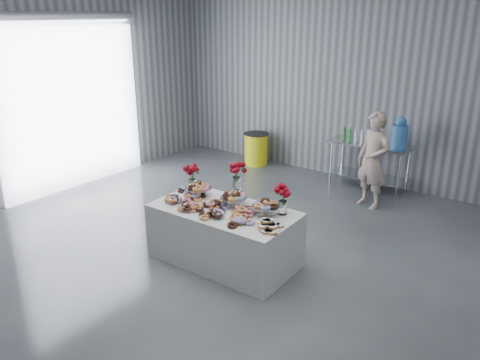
% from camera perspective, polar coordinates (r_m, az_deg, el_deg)
% --- Properties ---
extents(ground, '(9.00, 9.00, 0.00)m').
position_cam_1_polar(ground, '(6.26, -5.11, -10.56)').
color(ground, '#3B3E43').
rests_on(ground, ground).
extents(room_walls, '(8.04, 9.04, 4.02)m').
position_cam_1_polar(room_walls, '(5.67, -7.58, 14.41)').
color(room_walls, gray).
rests_on(room_walls, ground).
extents(display_table, '(1.92, 1.05, 0.75)m').
position_cam_1_polar(display_table, '(6.23, -1.93, -6.73)').
color(display_table, silver).
rests_on(display_table, ground).
extents(prep_table, '(1.50, 0.60, 0.90)m').
position_cam_1_polar(prep_table, '(9.00, 15.52, 2.66)').
color(prep_table, silver).
rests_on(prep_table, ground).
extents(donut_mounds, '(1.82, 0.85, 0.09)m').
position_cam_1_polar(donut_mounds, '(6.02, -2.28, -3.32)').
color(donut_mounds, '#C68548').
rests_on(donut_mounds, display_table).
extents(cake_stand_left, '(0.36, 0.36, 0.17)m').
position_cam_1_polar(cake_stand_left, '(6.45, -5.07, -0.86)').
color(cake_stand_left, silver).
rests_on(cake_stand_left, display_table).
extents(cake_stand_mid, '(0.36, 0.36, 0.17)m').
position_cam_1_polar(cake_stand_mid, '(6.10, -0.76, -2.01)').
color(cake_stand_mid, silver).
rests_on(cake_stand_mid, display_table).
extents(cake_stand_right, '(0.36, 0.36, 0.17)m').
position_cam_1_polar(cake_stand_right, '(5.84, 3.21, -3.06)').
color(cake_stand_right, silver).
rests_on(cake_stand_right, display_table).
extents(danish_pile, '(0.48, 0.48, 0.11)m').
position_cam_1_polar(danish_pile, '(5.55, 3.27, -5.31)').
color(danish_pile, white).
rests_on(danish_pile, display_table).
extents(bouquet_left, '(0.26, 0.26, 0.42)m').
position_cam_1_polar(bouquet_left, '(6.59, -5.88, 1.02)').
color(bouquet_left, white).
rests_on(bouquet_left, display_table).
extents(bouquet_right, '(0.26, 0.26, 0.42)m').
position_cam_1_polar(bouquet_right, '(5.83, 5.27, -1.50)').
color(bouquet_right, white).
rests_on(bouquet_right, display_table).
extents(bouquet_center, '(0.26, 0.26, 0.57)m').
position_cam_1_polar(bouquet_center, '(6.22, -0.43, 0.79)').
color(bouquet_center, silver).
rests_on(bouquet_center, display_table).
extents(water_jug, '(0.28, 0.28, 0.55)m').
position_cam_1_polar(water_jug, '(8.70, 18.88, 5.38)').
color(water_jug, '#418DDF').
rests_on(water_jug, prep_table).
extents(drink_bottles, '(0.54, 0.08, 0.27)m').
position_cam_1_polar(drink_bottles, '(8.91, 13.61, 5.45)').
color(drink_bottles, '#268C33').
rests_on(drink_bottles, prep_table).
extents(person, '(0.70, 0.58, 1.65)m').
position_cam_1_polar(person, '(8.12, 15.89, 2.31)').
color(person, '#CC8C93').
rests_on(person, ground).
extents(trash_barrel, '(0.54, 0.54, 0.70)m').
position_cam_1_polar(trash_barrel, '(10.23, 1.98, 3.83)').
color(trash_barrel, '#FFF515').
rests_on(trash_barrel, ground).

